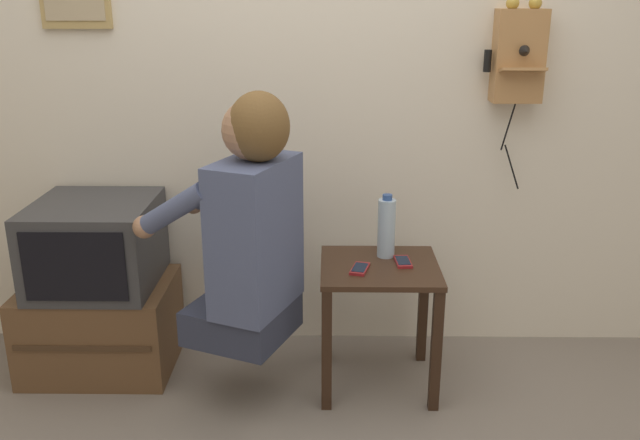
# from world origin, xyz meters

# --- Properties ---
(wall_back) EXTENTS (6.80, 0.05, 2.55)m
(wall_back) POSITION_xyz_m (0.00, 1.05, 1.27)
(wall_back) COLOR silver
(wall_back) RESTS_ON ground_plane
(side_table) EXTENTS (0.48, 0.44, 0.54)m
(side_table) POSITION_xyz_m (0.31, 0.62, 0.41)
(side_table) COLOR #382316
(side_table) RESTS_ON ground_plane
(person) EXTENTS (0.63, 0.56, 0.97)m
(person) POSITION_xyz_m (-0.20, 0.48, 0.75)
(person) COLOR #2D3347
(person) RESTS_ON ground_plane
(tv_stand) EXTENTS (0.62, 0.49, 0.39)m
(tv_stand) POSITION_xyz_m (-0.89, 0.74, 0.19)
(tv_stand) COLOR brown
(tv_stand) RESTS_ON ground_plane
(television) EXTENTS (0.49, 0.52, 0.36)m
(television) POSITION_xyz_m (-0.88, 0.75, 0.57)
(television) COLOR #38383A
(television) RESTS_ON tv_stand
(wall_phone_antique) EXTENTS (0.24, 0.19, 0.80)m
(wall_phone_antique) POSITION_xyz_m (0.88, 0.97, 1.34)
(wall_phone_antique) COLOR #AD7A47
(cell_phone_held) EXTENTS (0.09, 0.14, 0.01)m
(cell_phone_held) POSITION_xyz_m (0.23, 0.56, 0.54)
(cell_phone_held) COLOR maroon
(cell_phone_held) RESTS_ON side_table
(cell_phone_spare) EXTENTS (0.07, 0.13, 0.01)m
(cell_phone_spare) POSITION_xyz_m (0.40, 0.64, 0.54)
(cell_phone_spare) COLOR maroon
(cell_phone_spare) RESTS_ON side_table
(water_bottle) EXTENTS (0.07, 0.07, 0.27)m
(water_bottle) POSITION_xyz_m (0.34, 0.72, 0.66)
(water_bottle) COLOR #ADC6DB
(water_bottle) RESTS_ON side_table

